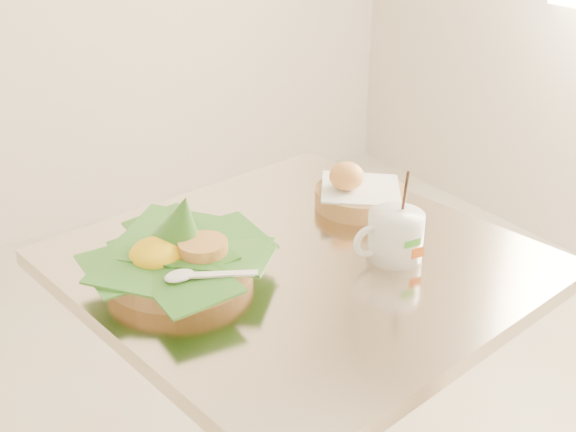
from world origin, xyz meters
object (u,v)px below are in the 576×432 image
rice_basket (178,253)px  cafe_table (300,363)px  coffee_mug (394,235)px  bread_basket (358,193)px

rice_basket → cafe_table: bearing=-18.0°
rice_basket → coffee_mug: bearing=-24.5°
cafe_table → coffee_mug: size_ratio=4.93×
bread_basket → cafe_table: bearing=-152.5°
rice_basket → bread_basket: size_ratio=1.41×
cafe_table → rice_basket: 0.33m
bread_basket → coffee_mug: coffee_mug is taller
rice_basket → bread_basket: 0.41m
rice_basket → coffee_mug: size_ratio=1.84×
cafe_table → rice_basket: rice_basket is taller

